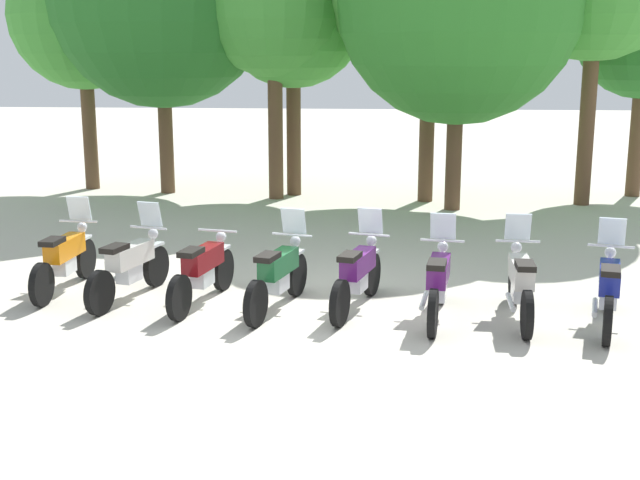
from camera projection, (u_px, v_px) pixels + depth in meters
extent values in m
plane|color=#BCB7A8|center=(317.00, 309.00, 12.05)|extent=(80.00, 80.00, 0.00)
cylinder|color=black|center=(85.00, 259.00, 13.63)|extent=(0.14, 0.64, 0.64)
cylinder|color=black|center=(42.00, 285.00, 12.13)|extent=(0.14, 0.64, 0.64)
cube|color=silver|center=(84.00, 238.00, 13.55)|extent=(0.14, 0.37, 0.04)
cube|color=orange|center=(65.00, 248.00, 12.85)|extent=(0.32, 0.96, 0.30)
cube|color=silver|center=(65.00, 266.00, 12.86)|extent=(0.24, 0.41, 0.24)
cube|color=black|center=(52.00, 241.00, 12.42)|extent=(0.27, 0.45, 0.08)
cylinder|color=silver|center=(82.00, 241.00, 13.47)|extent=(0.06, 0.23, 0.64)
cylinder|color=silver|center=(78.00, 221.00, 13.31)|extent=(0.62, 0.07, 0.04)
sphere|color=silver|center=(82.00, 227.00, 13.46)|extent=(0.17, 0.17, 0.16)
cylinder|color=silver|center=(46.00, 274.00, 12.61)|extent=(0.11, 0.70, 0.07)
cube|color=silver|center=(79.00, 208.00, 13.32)|extent=(0.37, 0.15, 0.39)
cylinder|color=black|center=(156.00, 266.00, 13.15)|extent=(0.26, 0.64, 0.64)
cylinder|color=black|center=(100.00, 293.00, 11.73)|extent=(0.26, 0.64, 0.64)
cube|color=silver|center=(155.00, 245.00, 13.08)|extent=(0.21, 0.38, 0.04)
cube|color=silver|center=(130.00, 255.00, 12.41)|extent=(0.49, 0.98, 0.30)
cube|color=silver|center=(129.00, 273.00, 12.42)|extent=(0.32, 0.44, 0.24)
cube|color=black|center=(114.00, 248.00, 12.00)|extent=(0.34, 0.49, 0.08)
cylinder|color=silver|center=(152.00, 248.00, 13.00)|extent=(0.11, 0.23, 0.64)
cylinder|color=silver|center=(148.00, 228.00, 12.84)|extent=(0.61, 0.19, 0.04)
sphere|color=silver|center=(153.00, 234.00, 12.99)|extent=(0.20, 0.20, 0.16)
cylinder|color=silver|center=(109.00, 282.00, 12.21)|extent=(0.25, 0.69, 0.07)
cube|color=silver|center=(150.00, 214.00, 12.85)|extent=(0.38, 0.22, 0.39)
cylinder|color=black|center=(223.00, 270.00, 12.95)|extent=(0.23, 0.65, 0.64)
cylinder|color=black|center=(179.00, 298.00, 11.50)|extent=(0.23, 0.65, 0.64)
cube|color=silver|center=(223.00, 248.00, 12.87)|extent=(0.19, 0.38, 0.04)
cube|color=maroon|center=(203.00, 259.00, 12.19)|extent=(0.45, 0.98, 0.30)
cube|color=silver|center=(202.00, 278.00, 12.20)|extent=(0.30, 0.44, 0.24)
cube|color=black|center=(191.00, 252.00, 11.77)|extent=(0.33, 0.48, 0.08)
cylinder|color=silver|center=(220.00, 251.00, 12.79)|extent=(0.10, 0.23, 0.64)
cylinder|color=silver|center=(217.00, 231.00, 12.63)|extent=(0.61, 0.16, 0.04)
sphere|color=silver|center=(221.00, 237.00, 12.78)|extent=(0.19, 0.19, 0.16)
cylinder|color=silver|center=(183.00, 286.00, 11.98)|extent=(0.21, 0.70, 0.07)
cylinder|color=black|center=(297.00, 275.00, 12.66)|extent=(0.26, 0.64, 0.64)
cylinder|color=black|center=(256.00, 304.00, 11.23)|extent=(0.26, 0.64, 0.64)
cube|color=silver|center=(297.00, 253.00, 12.58)|extent=(0.21, 0.38, 0.04)
cube|color=#1E6033|center=(279.00, 264.00, 11.91)|extent=(0.49, 0.98, 0.30)
cube|color=silver|center=(277.00, 283.00, 11.93)|extent=(0.31, 0.44, 0.24)
cube|color=black|center=(267.00, 257.00, 11.50)|extent=(0.34, 0.49, 0.08)
cylinder|color=silver|center=(294.00, 256.00, 12.51)|extent=(0.11, 0.23, 0.64)
cylinder|color=silver|center=(292.00, 235.00, 12.35)|extent=(0.61, 0.19, 0.04)
sphere|color=silver|center=(295.00, 241.00, 12.50)|extent=(0.20, 0.20, 0.16)
cylinder|color=silver|center=(259.00, 292.00, 11.72)|extent=(0.25, 0.69, 0.07)
cube|color=silver|center=(294.00, 221.00, 12.36)|extent=(0.38, 0.22, 0.39)
cylinder|color=black|center=(372.00, 274.00, 12.68)|extent=(0.26, 0.64, 0.64)
cylinder|color=black|center=(340.00, 303.00, 11.26)|extent=(0.26, 0.64, 0.64)
cube|color=silver|center=(372.00, 252.00, 12.61)|extent=(0.21, 0.38, 0.04)
cube|color=#59196B|center=(358.00, 263.00, 11.94)|extent=(0.50, 0.98, 0.30)
cube|color=silver|center=(357.00, 282.00, 11.95)|extent=(0.32, 0.44, 0.24)
cube|color=black|center=(350.00, 257.00, 11.53)|extent=(0.35, 0.49, 0.08)
cylinder|color=silver|center=(370.00, 255.00, 12.53)|extent=(0.11, 0.23, 0.64)
cylinder|color=silver|center=(369.00, 235.00, 12.37)|extent=(0.61, 0.20, 0.04)
sphere|color=silver|center=(371.00, 241.00, 12.52)|extent=(0.20, 0.20, 0.16)
cylinder|color=silver|center=(340.00, 291.00, 11.74)|extent=(0.25, 0.69, 0.07)
cube|color=silver|center=(370.00, 220.00, 12.38)|extent=(0.38, 0.22, 0.39)
cylinder|color=black|center=(442.00, 281.00, 12.30)|extent=(0.19, 0.65, 0.64)
cylinder|color=black|center=(433.00, 313.00, 10.83)|extent=(0.19, 0.65, 0.64)
cube|color=silver|center=(443.00, 259.00, 12.23)|extent=(0.17, 0.37, 0.04)
cube|color=#59196B|center=(439.00, 271.00, 11.53)|extent=(0.39, 0.98, 0.30)
cube|color=silver|center=(438.00, 291.00, 11.55)|extent=(0.27, 0.43, 0.24)
cube|color=black|center=(437.00, 264.00, 11.11)|extent=(0.30, 0.47, 0.08)
cylinder|color=silver|center=(442.00, 262.00, 12.15)|extent=(0.08, 0.23, 0.64)
cylinder|color=silver|center=(442.00, 241.00, 11.99)|extent=(0.62, 0.12, 0.04)
sphere|color=silver|center=(443.00, 247.00, 12.14)|extent=(0.18, 0.18, 0.16)
cylinder|color=silver|center=(424.00, 300.00, 11.31)|extent=(0.17, 0.70, 0.07)
cube|color=silver|center=(443.00, 226.00, 12.00)|extent=(0.37, 0.18, 0.39)
cylinder|color=black|center=(514.00, 282.00, 12.26)|extent=(0.13, 0.64, 0.64)
cylinder|color=black|center=(527.00, 315.00, 10.76)|extent=(0.13, 0.64, 0.64)
cube|color=silver|center=(515.00, 259.00, 12.19)|extent=(0.13, 0.36, 0.04)
cube|color=silver|center=(521.00, 272.00, 11.48)|extent=(0.30, 0.96, 0.30)
cube|color=silver|center=(520.00, 292.00, 11.50)|extent=(0.24, 0.41, 0.24)
cube|color=black|center=(525.00, 265.00, 11.05)|extent=(0.26, 0.45, 0.08)
cylinder|color=silver|center=(516.00, 263.00, 12.11)|extent=(0.06, 0.23, 0.64)
cylinder|color=silver|center=(518.00, 241.00, 11.94)|extent=(0.62, 0.06, 0.04)
sphere|color=silver|center=(516.00, 247.00, 12.10)|extent=(0.17, 0.17, 0.16)
cylinder|color=silver|center=(511.00, 302.00, 11.24)|extent=(0.10, 0.70, 0.07)
cube|color=silver|center=(518.00, 227.00, 11.96)|extent=(0.36, 0.15, 0.39)
cylinder|color=black|center=(607.00, 288.00, 11.96)|extent=(0.25, 0.65, 0.64)
cylinder|color=black|center=(608.00, 321.00, 10.53)|extent=(0.25, 0.65, 0.64)
cube|color=silver|center=(609.00, 265.00, 11.88)|extent=(0.20, 0.38, 0.04)
cube|color=navy|center=(610.00, 277.00, 11.21)|extent=(0.48, 0.98, 0.30)
cube|color=silver|center=(608.00, 298.00, 11.22)|extent=(0.31, 0.44, 0.24)
cube|color=black|center=(611.00, 271.00, 10.80)|extent=(0.34, 0.48, 0.08)
cylinder|color=silver|center=(609.00, 268.00, 11.81)|extent=(0.10, 0.23, 0.64)
cylinder|color=silver|center=(611.00, 246.00, 11.65)|extent=(0.61, 0.18, 0.04)
sphere|color=silver|center=(610.00, 253.00, 11.80)|extent=(0.19, 0.19, 0.16)
cylinder|color=silver|center=(595.00, 307.00, 11.01)|extent=(0.24, 0.70, 0.07)
cube|color=silver|center=(612.00, 231.00, 11.66)|extent=(0.38, 0.22, 0.39)
cylinder|color=brown|center=(90.00, 129.00, 21.99)|extent=(0.36, 0.36, 3.13)
sphere|color=#3D8E33|center=(83.00, 16.00, 21.35)|extent=(3.72, 3.72, 3.72)
cylinder|color=brown|center=(166.00, 135.00, 21.38)|extent=(0.36, 0.36, 2.97)
cylinder|color=brown|center=(276.00, 128.00, 20.49)|extent=(0.36, 0.36, 3.47)
cylinder|color=brown|center=(294.00, 131.00, 21.06)|extent=(0.36, 0.36, 3.20)
sphere|color=#3D8E33|center=(293.00, 12.00, 20.42)|extent=(3.63, 3.63, 3.63)
cylinder|color=brown|center=(427.00, 129.00, 20.14)|extent=(0.36, 0.36, 3.48)
cylinder|color=brown|center=(454.00, 150.00, 19.16)|extent=(0.36, 0.36, 2.74)
sphere|color=#2D7A28|center=(459.00, 1.00, 18.44)|extent=(5.39, 5.39, 5.39)
cylinder|color=brown|center=(587.00, 121.00, 19.63)|extent=(0.36, 0.36, 3.93)
cylinder|color=brown|center=(637.00, 138.00, 20.90)|extent=(0.36, 0.36, 2.91)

